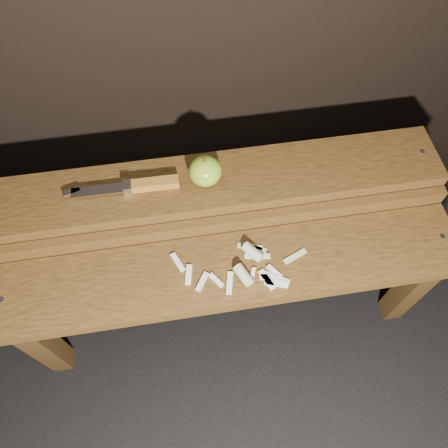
{
  "coord_description": "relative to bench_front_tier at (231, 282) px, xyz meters",
  "views": [
    {
      "loc": [
        -0.09,
        -0.5,
        1.42
      ],
      "look_at": [
        0.0,
        0.06,
        0.45
      ],
      "focal_mm": 35.0,
      "sensor_mm": 36.0,
      "label": 1
    }
  ],
  "objects": [
    {
      "name": "ground",
      "position": [
        0.0,
        0.06,
        -0.35
      ],
      "size": [
        60.0,
        60.0,
        0.0
      ],
      "primitive_type": "plane",
      "color": "black"
    },
    {
      "name": "bench_front_tier",
      "position": [
        0.0,
        0.0,
        0.0
      ],
      "size": [
        1.2,
        0.2,
        0.42
      ],
      "color": "#38230E",
      "rests_on": "ground"
    },
    {
      "name": "bench_rear_tier",
      "position": [
        0.0,
        0.23,
        0.06
      ],
      "size": [
        1.2,
        0.21,
        0.5
      ],
      "color": "#38230E",
      "rests_on": "ground"
    },
    {
      "name": "apple",
      "position": [
        -0.03,
        0.23,
        0.18
      ],
      "size": [
        0.08,
        0.08,
        0.09
      ],
      "color": "olive",
      "rests_on": "bench_rear_tier"
    },
    {
      "name": "knife",
      "position": [
        -0.2,
        0.23,
        0.16
      ],
      "size": [
        0.3,
        0.04,
        0.03
      ],
      "color": "#955D20",
      "rests_on": "bench_rear_tier"
    },
    {
      "name": "apple_scraps",
      "position": [
        0.04,
        0.0,
        0.07
      ],
      "size": [
        0.35,
        0.14,
        0.03
      ],
      "color": "beige",
      "rests_on": "bench_front_tier"
    }
  ]
}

